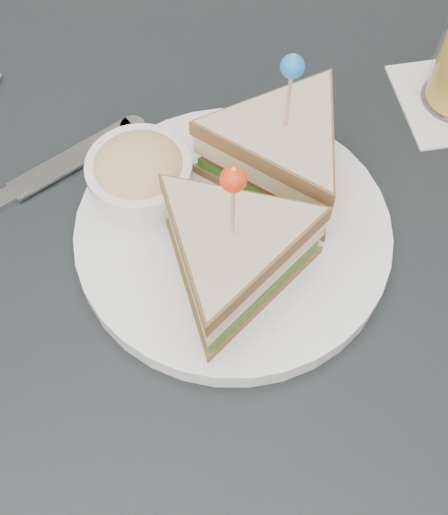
# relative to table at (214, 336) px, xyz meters

# --- Properties ---
(ground_plane) EXTENTS (3.50, 3.50, 0.00)m
(ground_plane) POSITION_rel_table_xyz_m (0.00, 0.00, -0.67)
(ground_plane) COLOR #3F3833
(table) EXTENTS (0.80, 0.80, 0.75)m
(table) POSITION_rel_table_xyz_m (0.00, 0.00, 0.00)
(table) COLOR black
(table) RESTS_ON ground
(plate_meal) EXTENTS (0.32, 0.32, 0.16)m
(plate_meal) POSITION_rel_table_xyz_m (0.03, 0.06, 0.12)
(plate_meal) COLOR white
(plate_meal) RESTS_ON table
(cutlery_knife) EXTENTS (0.21, 0.15, 0.01)m
(cutlery_knife) POSITION_rel_table_xyz_m (-0.17, 0.12, 0.08)
(cutlery_knife) COLOR silver
(cutlery_knife) RESTS_ON table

